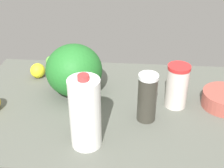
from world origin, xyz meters
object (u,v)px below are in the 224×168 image
object	(u,v)px
milk_jug	(85,113)
tumbler_cup	(177,86)
shaker_bottle	(147,98)
lemon_far_back	(38,71)
lime_loose	(51,61)
watermelon	(74,70)

from	to	relation	value
milk_jug	tumbler_cup	world-z (taller)	milk_jug
shaker_bottle	milk_jug	size ratio (longest dim) A/B	0.71
lemon_far_back	milk_jug	bearing A→B (deg)	-55.77
tumbler_cup	lime_loose	world-z (taller)	tumbler_cup
watermelon	milk_jug	bearing A→B (deg)	-72.90
watermelon	lime_loose	world-z (taller)	watermelon
watermelon	milk_jug	world-z (taller)	milk_jug
watermelon	lemon_far_back	xyz separation A→B (cm)	(-20.27, 12.07, -7.65)
watermelon	tumbler_cup	distance (cm)	43.38
watermelon	lime_loose	bearing A→B (deg)	125.19
milk_jug	lemon_far_back	bearing A→B (deg)	124.23
milk_jug	lime_loose	size ratio (longest dim) A/B	5.05
tumbler_cup	watermelon	bearing A→B (deg)	171.72
tumbler_cup	lemon_far_back	xyz separation A→B (cm)	(-63.16, 18.31, -5.74)
shaker_bottle	tumbler_cup	size ratio (longest dim) A/B	1.06
watermelon	shaker_bottle	world-z (taller)	watermelon
milk_jug	watermelon	bearing A→B (deg)	107.10
watermelon	lemon_far_back	world-z (taller)	watermelon
watermelon	shaker_bottle	xyz separation A→B (cm)	(30.80, -16.51, -1.32)
shaker_bottle	tumbler_cup	distance (cm)	15.87
lemon_far_back	tumbler_cup	bearing A→B (deg)	-16.17
milk_jug	lime_loose	world-z (taller)	milk_jug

